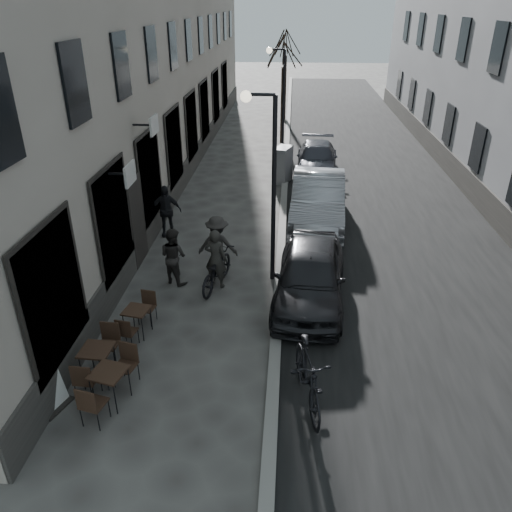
# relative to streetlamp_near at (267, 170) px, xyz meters

# --- Properties ---
(ground) EXTENTS (120.00, 120.00, 0.00)m
(ground) POSITION_rel_streetlamp_near_xyz_m (0.17, -6.00, -3.16)
(ground) COLOR #3C3936
(ground) RESTS_ON ground
(road) EXTENTS (7.30, 60.00, 0.00)m
(road) POSITION_rel_streetlamp_near_xyz_m (4.02, 10.00, -3.16)
(road) COLOR black
(road) RESTS_ON ground
(kerb) EXTENTS (0.25, 60.00, 0.12)m
(kerb) POSITION_rel_streetlamp_near_xyz_m (0.37, 10.00, -3.10)
(kerb) COLOR gray
(kerb) RESTS_ON ground
(streetlamp_near) EXTENTS (0.90, 0.28, 5.09)m
(streetlamp_near) POSITION_rel_streetlamp_near_xyz_m (0.00, 0.00, 0.00)
(streetlamp_near) COLOR black
(streetlamp_near) RESTS_ON ground
(streetlamp_far) EXTENTS (0.90, 0.28, 5.09)m
(streetlamp_far) POSITION_rel_streetlamp_near_xyz_m (0.00, 12.00, 0.00)
(streetlamp_far) COLOR black
(streetlamp_far) RESTS_ON ground
(tree_near) EXTENTS (2.40, 2.40, 5.70)m
(tree_near) POSITION_rel_streetlamp_near_xyz_m (0.07, 15.00, 1.50)
(tree_near) COLOR black
(tree_near) RESTS_ON ground
(tree_far) EXTENTS (2.40, 2.40, 5.70)m
(tree_far) POSITION_rel_streetlamp_near_xyz_m (0.07, 21.00, 1.50)
(tree_far) COLOR black
(tree_far) RESTS_ON ground
(bistro_set_a) EXTENTS (0.76, 1.56, 0.89)m
(bistro_set_a) POSITION_rel_streetlamp_near_xyz_m (-2.74, -5.05, -2.70)
(bistro_set_a) COLOR black
(bistro_set_a) RESTS_ON ground
(bistro_set_b) EXTENTS (0.64, 1.52, 0.89)m
(bistro_set_b) POSITION_rel_streetlamp_near_xyz_m (-3.21, -4.40, -2.70)
(bistro_set_b) COLOR black
(bistro_set_b) RESTS_ON ground
(bistro_set_c) EXTENTS (0.64, 1.39, 0.80)m
(bistro_set_c) POSITION_rel_streetlamp_near_xyz_m (-2.85, -2.82, -2.75)
(bistro_set_c) COLOR black
(bistro_set_c) RESTS_ON ground
(sign_board) EXTENTS (0.58, 0.74, 1.15)m
(sign_board) POSITION_rel_streetlamp_near_xyz_m (-3.84, -5.29, -2.70)
(sign_board) COLOR black
(sign_board) RESTS_ON ground
(utility_cabinet) EXTENTS (0.84, 1.13, 1.51)m
(utility_cabinet) POSITION_rel_streetlamp_near_xyz_m (0.27, 8.41, -2.41)
(utility_cabinet) COLOR slate
(utility_cabinet) RESTS_ON ground
(bicycle) EXTENTS (1.11, 2.06, 1.03)m
(bicycle) POSITION_rel_streetlamp_near_xyz_m (-1.33, -0.51, -2.65)
(bicycle) COLOR black
(bicycle) RESTS_ON ground
(cyclist_rider) EXTENTS (0.69, 0.53, 1.68)m
(cyclist_rider) POSITION_rel_streetlamp_near_xyz_m (-1.33, -0.51, -2.32)
(cyclist_rider) COLOR #282622
(cyclist_rider) RESTS_ON ground
(pedestrian_near) EXTENTS (0.98, 0.92, 1.61)m
(pedestrian_near) POSITION_rel_streetlamp_near_xyz_m (-2.51, -0.37, -2.36)
(pedestrian_near) COLOR black
(pedestrian_near) RESTS_ON ground
(pedestrian_mid) EXTENTS (1.14, 0.68, 1.73)m
(pedestrian_mid) POSITION_rel_streetlamp_near_xyz_m (-1.39, 0.25, -2.29)
(pedestrian_mid) COLOR #2B2826
(pedestrian_mid) RESTS_ON ground
(pedestrian_far) EXTENTS (1.07, 0.59, 1.73)m
(pedestrian_far) POSITION_rel_streetlamp_near_xyz_m (-3.43, 2.66, -2.30)
(pedestrian_far) COLOR black
(pedestrian_far) RESTS_ON ground
(car_near) EXTENTS (2.10, 4.47, 1.48)m
(car_near) POSITION_rel_streetlamp_near_xyz_m (1.17, -1.04, -2.42)
(car_near) COLOR black
(car_near) RESTS_ON ground
(car_mid) EXTENTS (2.07, 5.16, 1.67)m
(car_mid) POSITION_rel_streetlamp_near_xyz_m (1.57, 4.16, -2.33)
(car_mid) COLOR gray
(car_mid) RESTS_ON ground
(car_far) EXTENTS (2.00, 4.48, 1.28)m
(car_far) POSITION_rel_streetlamp_near_xyz_m (1.76, 9.82, -2.52)
(car_far) COLOR #34353D
(car_far) RESTS_ON ground
(moped) EXTENTS (0.99, 2.21, 1.28)m
(moped) POSITION_rel_streetlamp_near_xyz_m (1.03, -4.78, -2.52)
(moped) COLOR black
(moped) RESTS_ON ground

